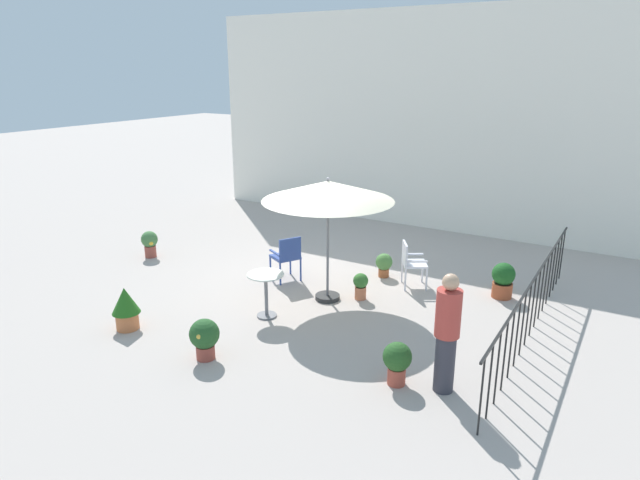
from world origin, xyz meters
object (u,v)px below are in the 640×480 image
Objects in this scene: potted_plant_1 at (150,242)px; potted_plant_4 at (503,279)px; potted_plant_6 at (126,307)px; cafe_table_0 at (266,287)px; potted_plant_2 at (384,264)px; patio_chair_0 at (411,261)px; patio_chair_1 at (287,255)px; potted_plant_3 at (204,337)px; potted_plant_0 at (361,285)px; potted_plant_5 at (397,360)px; patio_umbrella_0 at (328,192)px; standing_person at (447,332)px.

potted_plant_1 is 0.90× the size of potted_plant_4.
cafe_table_0 is at bearing 42.87° from potted_plant_6.
cafe_table_0 is 4.27m from potted_plant_4.
potted_plant_1 is at bearing -162.46° from potted_plant_2.
patio_chair_0 is 1.81× the size of potted_plant_2.
cafe_table_0 is 1.65m from patio_chair_1.
potted_plant_3 is at bearing -109.65° from patio_chair_0.
patio_chair_1 is at bearing 177.84° from potted_plant_0.
cafe_table_0 is 1.80m from potted_plant_0.
potted_plant_2 is at bearing 117.18° from potted_plant_5.
potted_plant_3 is (-0.92, -3.06, 0.07)m from potted_plant_0.
patio_umbrella_0 is at bearing -104.29° from potted_plant_2.
standing_person is (0.10, -3.48, 0.48)m from potted_plant_4.
patio_umbrella_0 reaches higher than potted_plant_6.
patio_chair_0 is at bearing 58.22° from cafe_table_0.
patio_chair_0 is at bearing 62.51° from potted_plant_0.
potted_plant_3 is (-1.46, -4.08, -0.17)m from patio_chair_0.
potted_plant_0 is at bearing 126.66° from potted_plant_5.
potted_plant_5 is (1.15, -3.29, -0.17)m from patio_chair_0.
potted_plant_6 is (-4.32, -0.71, 0.04)m from potted_plant_5.
potted_plant_4 is at bearing 42.28° from potted_plant_6.
patio_chair_1 is at bearing -156.00° from patio_chair_0.
patio_chair_1 is at bearing -160.69° from potted_plant_4.
patio_umbrella_0 is 2.23m from patio_chair_0.
patio_umbrella_0 is 1.87m from patio_chair_1.
cafe_table_0 is at bearing 163.46° from potted_plant_5.
potted_plant_5 is (2.61, 0.79, -0.00)m from potted_plant_3.
potted_plant_4 is (3.79, 1.33, -0.19)m from patio_chair_1.
patio_umbrella_0 reaches higher than potted_plant_0.
potted_plant_6 is (-4.80, -4.37, 0.04)m from potted_plant_4.
potted_plant_5 is at bearing -53.34° from potted_plant_0.
patio_chair_0 is 1.32× the size of potted_plant_4.
potted_plant_4 is at bearing 91.62° from standing_person.
potted_plant_2 is at bearing 95.00° from potted_plant_0.
potted_plant_1 is 0.84× the size of potted_plant_6.
potted_plant_0 is (-0.53, -1.02, -0.24)m from patio_chair_0.
patio_umbrella_0 is 3.21m from potted_plant_3.
patio_umbrella_0 is 1.80m from potted_plant_0.
potted_plant_3 is 1.02× the size of potted_plant_5.
patio_chair_0 is 0.54× the size of standing_person.
standing_person is (1.73, -3.11, 0.31)m from patio_chair_0.
patio_umbrella_0 reaches higher than potted_plant_3.
potted_plant_1 is 0.97× the size of potted_plant_3.
patio_umbrella_0 is 3.49× the size of potted_plant_4.
patio_chair_0 is 5.11m from potted_plant_6.
potted_plant_6 is at bearing -128.78° from patio_umbrella_0.
potted_plant_3 reaches higher than potted_plant_1.
potted_plant_5 is at bearing 9.35° from potted_plant_6.
potted_plant_2 is at bearing 75.71° from patio_umbrella_0.
potted_plant_4 is at bearing 32.63° from patio_umbrella_0.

